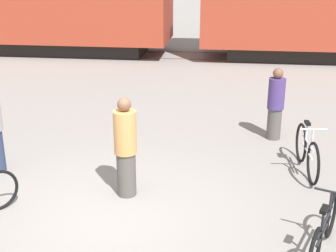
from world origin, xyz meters
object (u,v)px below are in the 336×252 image
at_px(bicycle_black, 324,231).
at_px(person_in_tan, 126,148).
at_px(bicycle_silver, 307,152).
at_px(person_in_purple, 276,104).

height_order(bicycle_black, person_in_tan, person_in_tan).
bearing_deg(person_in_tan, bicycle_black, -163.97).
bearing_deg(person_in_tan, bicycle_silver, -117.20).
relative_size(bicycle_black, person_in_tan, 0.94).
distance_m(bicycle_black, person_in_tan, 3.22).
bearing_deg(bicycle_silver, person_in_purple, 105.27).
xyz_separation_m(bicycle_silver, person_in_purple, (-0.44, 1.63, 0.38)).
bearing_deg(bicycle_silver, person_in_tan, -157.44).
height_order(bicycle_silver, person_in_purple, person_in_purple).
xyz_separation_m(bicycle_silver, bicycle_black, (-0.16, -2.58, -0.05)).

